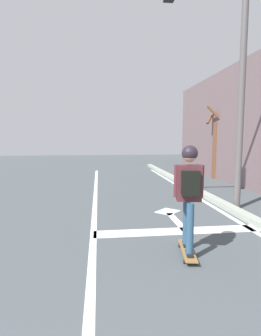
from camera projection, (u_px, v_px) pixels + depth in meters
lane_line_center at (94, 233)px, 5.16m from camera, size 0.12×20.00×0.01m
lane_line_curbside at (247, 227)px, 5.52m from camera, size 0.12×20.00×0.01m
stop_bar at (178, 231)px, 5.26m from camera, size 3.25×0.40×0.01m
lane_arrow_stem at (177, 222)px, 5.83m from camera, size 0.16×1.40×0.01m
lane_arrow_head at (168, 211)px, 6.67m from camera, size 0.71×0.71×0.01m
curb_strip at (258, 223)px, 5.54m from camera, size 0.24×24.00×0.14m
skateboard at (187, 251)px, 4.19m from camera, size 0.33×0.89×0.08m
skater at (189, 185)px, 4.05m from camera, size 0.44×0.61×1.61m
traffic_signal_mast at (215, 49)px, 6.46m from camera, size 3.79×0.34×5.85m
roadside_tree at (216, 146)px, 11.99m from camera, size 1.03×1.02×3.21m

